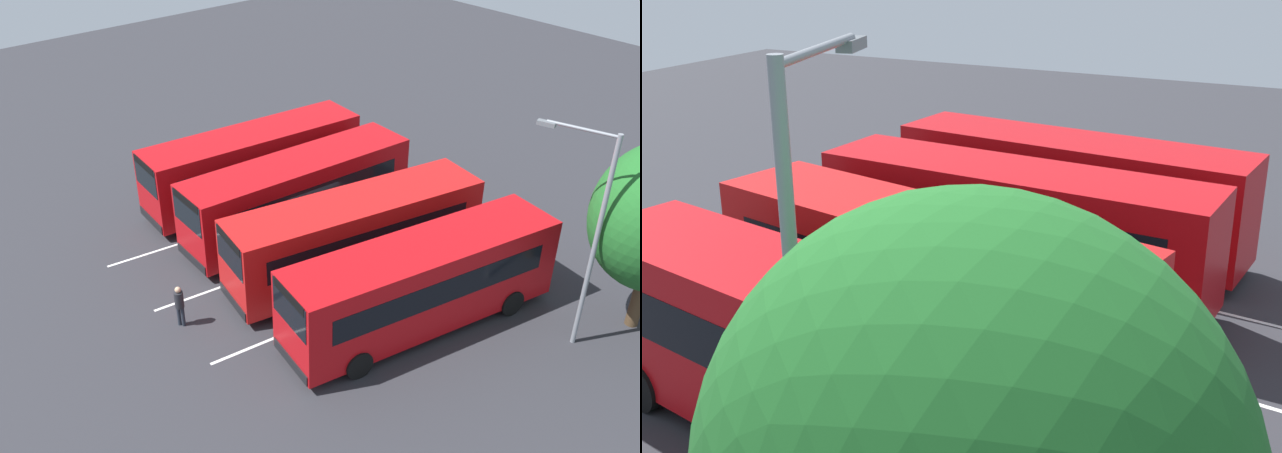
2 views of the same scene
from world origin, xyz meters
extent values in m
plane|color=#2B2B30|center=(0.00, 0.00, 0.00)|extent=(71.23, 71.23, 0.00)
cube|color=#B70C11|center=(-0.40, -5.36, 1.82)|extent=(10.26, 3.35, 2.96)
cube|color=black|center=(4.58, -5.83, 2.62)|extent=(0.32, 2.12, 1.24)
cube|color=black|center=(-0.29, -4.19, 2.18)|extent=(8.44, 0.88, 0.95)
cube|color=black|center=(-0.51, -6.53, 2.18)|extent=(8.44, 0.88, 0.95)
cube|color=black|center=(4.60, -5.84, 3.12)|extent=(0.28, 1.93, 0.32)
cube|color=black|center=(4.61, -5.84, 0.56)|extent=(0.31, 2.21, 0.36)
cylinder|color=black|center=(2.92, -4.53, 0.49)|extent=(1.00, 0.37, 0.98)
cylinder|color=black|center=(2.70, -6.81, 0.49)|extent=(1.00, 0.37, 0.98)
cylinder|color=black|center=(-3.51, -3.92, 0.49)|extent=(1.00, 0.37, 0.98)
cylinder|color=black|center=(-3.72, -6.20, 0.49)|extent=(1.00, 0.37, 0.98)
cube|color=#B70C11|center=(-0.15, -1.88, 1.82)|extent=(10.21, 3.04, 2.96)
cube|color=black|center=(4.84, -2.19, 2.62)|extent=(0.25, 2.12, 1.24)
cube|color=black|center=(-0.07, -0.71, 2.18)|extent=(8.46, 0.61, 0.95)
cube|color=black|center=(-0.22, -3.05, 2.18)|extent=(8.46, 0.61, 0.95)
cube|color=black|center=(4.86, -2.20, 3.12)|extent=(0.22, 1.93, 0.32)
cube|color=black|center=(4.87, -2.20, 0.56)|extent=(0.24, 2.22, 0.36)
cylinder|color=black|center=(3.14, -0.94, 0.49)|extent=(0.99, 0.34, 0.98)
cylinder|color=black|center=(3.00, -3.22, 0.49)|extent=(0.99, 0.34, 0.98)
cylinder|color=black|center=(-3.30, -0.53, 0.49)|extent=(0.99, 0.34, 0.98)
cylinder|color=black|center=(-3.44, -2.82, 0.49)|extent=(0.99, 0.34, 0.98)
cube|color=red|center=(0.27, 2.06, 1.82)|extent=(10.36, 4.28, 2.96)
cube|color=black|center=(5.18, 1.11, 2.62)|extent=(0.52, 2.10, 1.24)
cube|color=black|center=(0.49, 3.21, 2.18)|extent=(8.33, 1.69, 0.95)
cube|color=black|center=(0.04, 0.91, 2.18)|extent=(8.33, 1.69, 0.95)
cube|color=black|center=(5.20, 1.10, 3.12)|extent=(0.46, 1.91, 0.32)
cube|color=black|center=(5.21, 1.10, 0.56)|extent=(0.52, 2.19, 0.36)
cylinder|color=black|center=(3.65, 2.57, 0.49)|extent=(1.01, 0.46, 0.98)
cylinder|color=black|center=(3.22, 0.32, 0.49)|extent=(1.01, 0.46, 0.98)
cylinder|color=black|center=(-2.68, 3.79, 0.49)|extent=(1.01, 0.46, 0.98)
cylinder|color=black|center=(-3.12, 1.55, 0.49)|extent=(1.01, 0.46, 0.98)
cube|color=#B70C11|center=(0.64, 5.77, 1.82)|extent=(10.35, 4.17, 2.96)
cube|color=black|center=(5.56, 4.88, 2.62)|extent=(0.50, 2.11, 1.24)
cube|color=black|center=(0.85, 6.93, 2.18)|extent=(8.35, 1.60, 0.95)
cube|color=black|center=(0.43, 4.62, 2.18)|extent=(8.35, 1.60, 0.95)
cube|color=black|center=(5.58, 4.88, 3.12)|extent=(0.44, 1.91, 0.32)
cube|color=black|center=(5.59, 4.87, 0.56)|extent=(0.49, 2.20, 0.36)
cylinder|color=black|center=(4.02, 6.32, 0.49)|extent=(1.01, 0.45, 0.98)
cylinder|color=black|center=(3.61, 4.07, 0.49)|extent=(1.01, 0.45, 0.98)
cylinder|color=black|center=(-2.33, 7.48, 0.49)|extent=(1.01, 0.45, 0.98)
cylinder|color=black|center=(-2.74, 5.23, 0.49)|extent=(1.01, 0.45, 0.98)
cylinder|color=#232833|center=(7.01, 0.36, 0.39)|extent=(0.13, 0.13, 0.79)
cylinder|color=#232833|center=(6.92, 0.49, 0.39)|extent=(0.13, 0.13, 0.79)
cylinder|color=#232328|center=(6.96, 0.42, 1.10)|extent=(0.44, 0.44, 0.63)
sphere|color=tan|center=(6.96, 0.42, 1.52)|extent=(0.21, 0.21, 0.21)
cylinder|color=gray|center=(-2.70, 9.82, 3.84)|extent=(0.16, 0.16, 7.67)
cylinder|color=gray|center=(-2.42, 8.79, 7.57)|extent=(0.67, 2.10, 0.10)
cube|color=slate|center=(-2.13, 7.75, 7.49)|extent=(0.34, 0.59, 0.14)
cylinder|color=#4C3823|center=(-5.12, 10.61, 1.28)|extent=(0.44, 0.44, 2.56)
cube|color=silver|center=(0.00, -3.71, 0.00)|extent=(14.66, 1.95, 0.01)
cube|color=silver|center=(0.00, 0.00, 0.00)|extent=(14.66, 1.95, 0.01)
cube|color=silver|center=(0.00, 3.71, 0.00)|extent=(14.66, 1.95, 0.01)
camera|label=1|loc=(16.13, 18.69, 16.06)|focal=40.45mm
camera|label=2|loc=(-7.61, 15.76, 8.72)|focal=45.70mm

